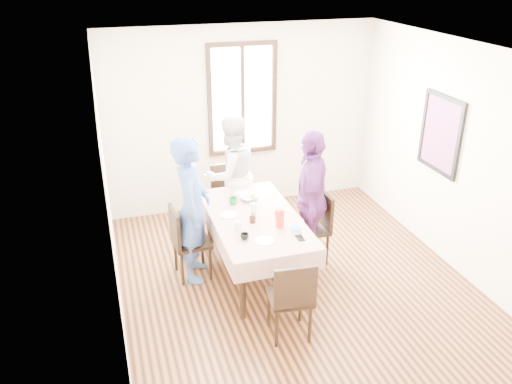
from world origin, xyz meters
TOP-DOWN VIEW (x-y plane):
  - ground at (0.00, 0.00)m, footprint 4.50×4.50m
  - back_wall at (0.00, 2.25)m, footprint 4.00×0.00m
  - right_wall at (2.00, 0.00)m, footprint 0.00×4.50m
  - window_frame at (0.00, 2.23)m, footprint 1.02×0.06m
  - window_pane at (0.00, 2.24)m, footprint 0.90×0.02m
  - art_poster at (1.98, 0.30)m, footprint 0.04×0.76m
  - dining_table at (-0.39, 0.32)m, footprint 0.88×1.73m
  - tablecloth at (-0.39, 0.32)m, footprint 1.00×1.85m
  - chair_left at (-1.13, 0.49)m, footprint 0.45×0.45m
  - chair_right at (0.34, 0.38)m, footprint 0.42×0.42m
  - chair_far at (-0.39, 1.51)m, footprint 0.45×0.45m
  - chair_near at (-0.39, -0.87)m, footprint 0.46×0.46m
  - person_left at (-1.11, 0.49)m, footprint 0.57×0.73m
  - person_far at (-0.39, 1.49)m, footprint 0.95×0.83m
  - person_right at (0.32, 0.38)m, footprint 0.77×1.10m
  - mug_black at (-0.65, -0.16)m, footprint 0.10×0.10m
  - mug_flag at (-0.16, 0.18)m, footprint 0.12×0.12m
  - mug_green at (-0.55, 0.72)m, footprint 0.12×0.12m
  - serving_bowl at (-0.33, 0.78)m, footprint 0.25×0.25m
  - juice_carton at (-0.20, -0.01)m, footprint 0.07×0.07m
  - butter_tub at (-0.08, -0.19)m, footprint 0.12×0.12m
  - jam_jar at (-0.46, 0.19)m, footprint 0.07×0.07m
  - drinking_glass at (-0.67, 0.06)m, footprint 0.08×0.08m
  - smartphone at (-0.08, -0.31)m, footprint 0.07×0.14m
  - flower_vase at (-0.39, 0.38)m, footprint 0.07×0.07m
  - plate_left at (-0.67, 0.44)m, footprint 0.20×0.20m
  - plate_far at (-0.37, 1.00)m, footprint 0.20×0.20m
  - plate_near at (-0.46, -0.26)m, footprint 0.20×0.20m
  - butter_lid at (-0.08, -0.19)m, footprint 0.12×0.12m
  - flower_bunch at (-0.39, 0.38)m, footprint 0.09×0.09m

SIDE VIEW (x-z plane):
  - ground at x=0.00m, z-range 0.00..0.00m
  - dining_table at x=-0.39m, z-range 0.00..0.75m
  - chair_left at x=-1.13m, z-range 0.00..0.91m
  - chair_right at x=0.34m, z-range 0.00..0.91m
  - chair_far at x=-0.39m, z-range 0.00..0.91m
  - chair_near at x=-0.39m, z-range 0.00..0.91m
  - tablecloth at x=-0.39m, z-range 0.75..0.76m
  - smartphone at x=-0.08m, z-range 0.76..0.77m
  - plate_left at x=-0.67m, z-range 0.76..0.77m
  - plate_far at x=-0.37m, z-range 0.76..0.77m
  - plate_near at x=-0.46m, z-range 0.76..0.77m
  - serving_bowl at x=-0.33m, z-range 0.76..0.81m
  - butter_tub at x=-0.08m, z-range 0.76..0.82m
  - mug_black at x=-0.65m, z-range 0.76..0.83m
  - mug_green at x=-0.55m, z-range 0.76..0.84m
  - mug_flag at x=-0.16m, z-range 0.76..0.85m
  - jam_jar at x=-0.46m, z-range 0.76..0.86m
  - drinking_glass at x=-0.67m, z-range 0.76..0.88m
  - butter_lid at x=-0.08m, z-range 0.82..0.83m
  - person_far at x=-0.39m, z-range 0.00..1.66m
  - flower_vase at x=-0.39m, z-range 0.76..0.90m
  - person_right at x=0.32m, z-range 0.00..1.73m
  - juice_carton at x=-0.20m, z-range 0.76..0.98m
  - person_left at x=-1.11m, z-range 0.00..1.76m
  - flower_bunch at x=-0.39m, z-range 0.90..1.00m
  - back_wall at x=0.00m, z-range -0.65..3.35m
  - right_wall at x=2.00m, z-range -0.90..3.60m
  - art_poster at x=1.98m, z-range 1.07..2.03m
  - window_frame at x=0.00m, z-range 0.84..2.46m
  - window_pane at x=0.00m, z-range 0.90..2.40m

